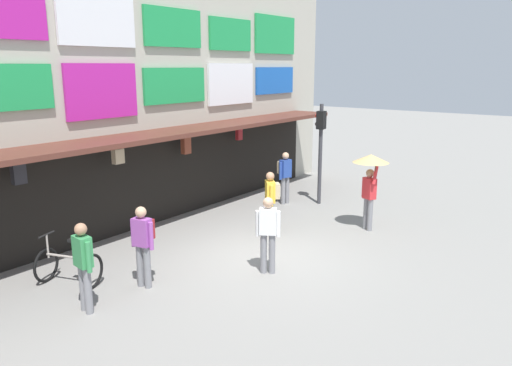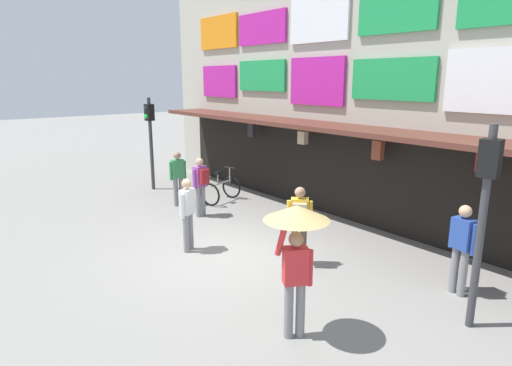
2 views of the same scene
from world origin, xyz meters
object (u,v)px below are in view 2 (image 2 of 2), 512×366
at_px(traffic_light_near, 150,129).
at_px(pedestrian_in_black, 187,211).
at_px(pedestrian_in_white, 463,243).
at_px(traffic_light_far, 485,196).
at_px(pedestrian_in_yellow, 201,183).
at_px(bicycle_parked, 221,190).
at_px(pedestrian_in_blue, 299,220).
at_px(pedestrian_in_purple, 178,176).
at_px(pedestrian_with_umbrella, 296,234).

height_order(traffic_light_near, pedestrian_in_black, traffic_light_near).
relative_size(pedestrian_in_black, pedestrian_in_white, 1.00).
bearing_deg(traffic_light_far, pedestrian_in_white, 126.73).
height_order(traffic_light_far, pedestrian_in_white, traffic_light_far).
xyz_separation_m(traffic_light_far, pedestrian_in_black, (-5.51, -1.92, -1.19)).
xyz_separation_m(traffic_light_far, pedestrian_in_yellow, (-7.55, -0.33, -1.16)).
xyz_separation_m(bicycle_parked, pedestrian_in_blue, (5.04, -1.45, 0.59)).
relative_size(traffic_light_far, pedestrian_in_yellow, 1.90).
bearing_deg(bicycle_parked, pedestrian_in_purple, -110.05).
height_order(pedestrian_in_blue, pedestrian_in_purple, same).
bearing_deg(traffic_light_near, traffic_light_far, 0.10).
height_order(traffic_light_far, pedestrian_in_yellow, traffic_light_far).
bearing_deg(pedestrian_in_purple, bicycle_parked, 69.95).
bearing_deg(pedestrian_in_purple, traffic_light_far, 1.99).
bearing_deg(pedestrian_in_blue, pedestrian_with_umbrella, -45.25).
relative_size(pedestrian_in_purple, pedestrian_with_umbrella, 0.81).
bearing_deg(pedestrian_with_umbrella, pedestrian_in_black, 173.21).
distance_m(pedestrian_in_purple, pedestrian_with_umbrella, 7.70).
xyz_separation_m(pedestrian_with_umbrella, pedestrian_in_white, (0.85, 3.28, -0.66)).
distance_m(pedestrian_in_blue, pedestrian_in_purple, 5.51).
relative_size(pedestrian_with_umbrella, pedestrian_in_yellow, 1.24).
bearing_deg(traffic_light_near, pedestrian_in_blue, -3.46).
bearing_deg(pedestrian_in_yellow, bicycle_parked, 124.67).
relative_size(pedestrian_in_blue, pedestrian_in_white, 1.00).
height_order(pedestrian_in_blue, pedestrian_in_black, same).
height_order(bicycle_parked, pedestrian_with_umbrella, pedestrian_with_umbrella).
height_order(traffic_light_near, bicycle_parked, traffic_light_near).
xyz_separation_m(pedestrian_in_blue, pedestrian_in_yellow, (-4.15, 0.17, 0.00)).
height_order(bicycle_parked, pedestrian_in_blue, pedestrian_in_blue).
bearing_deg(pedestrian_in_purple, pedestrian_in_yellow, -0.84).
height_order(pedestrian_in_blue, pedestrian_in_white, same).
relative_size(pedestrian_in_blue, pedestrian_in_black, 1.00).
xyz_separation_m(pedestrian_in_blue, pedestrian_in_purple, (-5.50, 0.19, -0.04)).
xyz_separation_m(traffic_light_near, pedestrian_with_umbrella, (9.80, -2.37, -0.50)).
xyz_separation_m(traffic_light_far, pedestrian_in_white, (-0.66, 0.89, -1.16)).
bearing_deg(pedestrian_in_blue, traffic_light_near, 176.54).
bearing_deg(pedestrian_in_black, pedestrian_in_white, 30.04).
bearing_deg(pedestrian_in_yellow, pedestrian_in_purple, 179.16).
relative_size(traffic_light_far, bicycle_parked, 2.41).
bearing_deg(bicycle_parked, pedestrian_in_blue, -16.08).
height_order(pedestrian_in_black, pedestrian_in_white, same).
bearing_deg(traffic_light_near, pedestrian_in_black, -18.11).
xyz_separation_m(traffic_light_near, traffic_light_far, (11.31, 0.02, 0.00)).
relative_size(bicycle_parked, pedestrian_in_black, 0.79).
bearing_deg(traffic_light_far, pedestrian_in_purple, -178.01).
xyz_separation_m(traffic_light_near, pedestrian_in_blue, (7.92, -0.48, -1.16)).
distance_m(traffic_light_far, pedestrian_in_black, 5.96).
distance_m(traffic_light_far, pedestrian_in_yellow, 7.64).
distance_m(pedestrian_in_blue, pedestrian_in_white, 3.06).
relative_size(pedestrian_in_yellow, pedestrian_in_black, 1.00).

